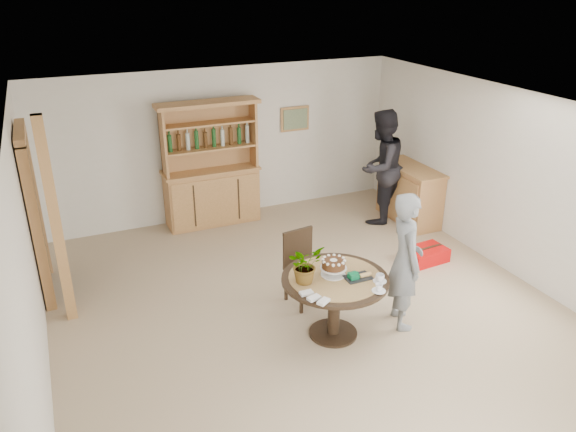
{
  "coord_description": "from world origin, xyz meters",
  "views": [
    {
      "loc": [
        -2.62,
        -5.15,
        3.87
      ],
      "look_at": [
        -0.02,
        0.76,
        1.05
      ],
      "focal_mm": 35.0,
      "sensor_mm": 36.0,
      "label": 1
    }
  ],
  "objects_px": {
    "dining_table": "(335,289)",
    "red_suitcase": "(425,255)",
    "dining_chair": "(302,262)",
    "adult_person": "(381,167)",
    "hutch": "(211,183)",
    "sideboard": "(410,194)",
    "teen_boy": "(405,261)"
  },
  "relations": [
    {
      "from": "hutch",
      "to": "sideboard",
      "type": "distance_m",
      "value": 3.29
    },
    {
      "from": "sideboard",
      "to": "dining_chair",
      "type": "height_order",
      "value": "dining_chair"
    },
    {
      "from": "dining_table",
      "to": "red_suitcase",
      "type": "relative_size",
      "value": 1.91
    },
    {
      "from": "dining_chair",
      "to": "red_suitcase",
      "type": "relative_size",
      "value": 1.5
    },
    {
      "from": "dining_chair",
      "to": "teen_boy",
      "type": "distance_m",
      "value": 1.3
    },
    {
      "from": "dining_chair",
      "to": "red_suitcase",
      "type": "bearing_deg",
      "value": -2.0
    },
    {
      "from": "sideboard",
      "to": "adult_person",
      "type": "distance_m",
      "value": 0.7
    },
    {
      "from": "dining_table",
      "to": "dining_chair",
      "type": "height_order",
      "value": "dining_chair"
    },
    {
      "from": "sideboard",
      "to": "adult_person",
      "type": "bearing_deg",
      "value": 158.33
    },
    {
      "from": "dining_table",
      "to": "adult_person",
      "type": "distance_m",
      "value": 3.42
    },
    {
      "from": "sideboard",
      "to": "teen_boy",
      "type": "relative_size",
      "value": 0.76
    },
    {
      "from": "hutch",
      "to": "dining_chair",
      "type": "height_order",
      "value": "hutch"
    },
    {
      "from": "red_suitcase",
      "to": "adult_person",
      "type": "bearing_deg",
      "value": 80.24
    },
    {
      "from": "dining_table",
      "to": "dining_chair",
      "type": "xyz_separation_m",
      "value": [
        -0.01,
        0.83,
        -0.07
      ]
    },
    {
      "from": "hutch",
      "to": "red_suitcase",
      "type": "height_order",
      "value": "hutch"
    },
    {
      "from": "teen_boy",
      "to": "adult_person",
      "type": "bearing_deg",
      "value": -10.03
    },
    {
      "from": "teen_boy",
      "to": "red_suitcase",
      "type": "distance_m",
      "value": 1.83
    },
    {
      "from": "sideboard",
      "to": "teen_boy",
      "type": "distance_m",
      "value": 3.12
    },
    {
      "from": "dining_table",
      "to": "adult_person",
      "type": "xyz_separation_m",
      "value": [
        2.21,
        2.58,
        0.34
      ]
    },
    {
      "from": "dining_table",
      "to": "dining_chair",
      "type": "relative_size",
      "value": 1.27
    },
    {
      "from": "teen_boy",
      "to": "red_suitcase",
      "type": "height_order",
      "value": "teen_boy"
    },
    {
      "from": "dining_chair",
      "to": "adult_person",
      "type": "relative_size",
      "value": 0.5
    },
    {
      "from": "dining_chair",
      "to": "adult_person",
      "type": "bearing_deg",
      "value": 30.2
    },
    {
      "from": "dining_table",
      "to": "adult_person",
      "type": "bearing_deg",
      "value": 49.45
    },
    {
      "from": "sideboard",
      "to": "adult_person",
      "type": "xyz_separation_m",
      "value": [
        -0.48,
        0.19,
        0.47
      ]
    },
    {
      "from": "hutch",
      "to": "teen_boy",
      "type": "height_order",
      "value": "hutch"
    },
    {
      "from": "sideboard",
      "to": "dining_chair",
      "type": "distance_m",
      "value": 3.13
    },
    {
      "from": "dining_table",
      "to": "red_suitcase",
      "type": "height_order",
      "value": "dining_table"
    },
    {
      "from": "dining_chair",
      "to": "red_suitcase",
      "type": "xyz_separation_m",
      "value": [
        2.08,
        0.22,
        -0.43
      ]
    },
    {
      "from": "sideboard",
      "to": "red_suitcase",
      "type": "xyz_separation_m",
      "value": [
        -0.63,
        -1.34,
        -0.37
      ]
    },
    {
      "from": "hutch",
      "to": "sideboard",
      "type": "relative_size",
      "value": 1.62
    },
    {
      "from": "adult_person",
      "to": "teen_boy",
      "type": "bearing_deg",
      "value": 37.62
    }
  ]
}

